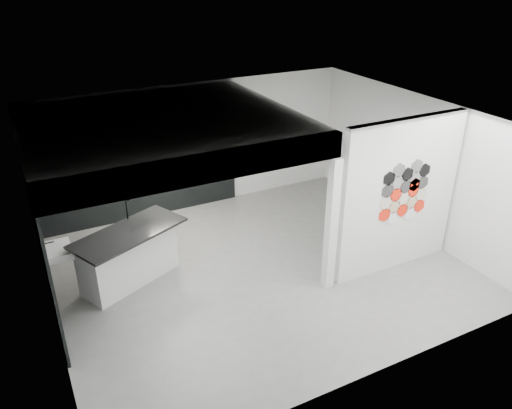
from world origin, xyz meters
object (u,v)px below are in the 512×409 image
object	(u,v)px
kettle	(177,152)
utensil_cup	(98,167)
stockpot	(80,168)
glass_bowl	(204,149)
kitchen_island	(129,255)
bottle_dark	(142,158)
glass_vase	(204,147)
wall_basin	(59,251)
partition_panel	(399,196)

from	to	relation	value
kettle	utensil_cup	distance (m)	1.66
stockpot	glass_bowl	distance (m)	2.62
stockpot	glass_bowl	bearing A→B (deg)	0.00
stockpot	glass_bowl	world-z (taller)	stockpot
kitchen_island	bottle_dark	bearing A→B (deg)	42.38
stockpot	glass_vase	world-z (taller)	glass_vase
glass_bowl	bottle_dark	distance (m)	1.37
glass_bowl	glass_vase	xyz separation A→B (m)	(0.00, 0.00, 0.03)
stockpot	glass_bowl	xyz separation A→B (m)	(2.62, 0.00, -0.03)
wall_basin	kettle	size ratio (longest dim) A/B	2.90
utensil_cup	stockpot	bearing A→B (deg)	180.00
glass_vase	kitchen_island	bearing A→B (deg)	-136.70
partition_panel	stockpot	size ratio (longest dim) A/B	14.48
kitchen_island	stockpot	xyz separation A→B (m)	(-0.31, 2.18, 0.88)
stockpot	bottle_dark	size ratio (longest dim) A/B	1.13
kettle	partition_panel	bearing A→B (deg)	-79.13
kettle	glass_vase	world-z (taller)	kettle
wall_basin	kitchen_island	distance (m)	1.13
partition_panel	bottle_dark	world-z (taller)	partition_panel
wall_basin	stockpot	size ratio (longest dim) A/B	3.10
partition_panel	kitchen_island	world-z (taller)	partition_panel
wall_basin	kettle	world-z (taller)	kettle
partition_panel	glass_bowl	world-z (taller)	partition_panel
glass_bowl	utensil_cup	bearing A→B (deg)	180.00
glass_bowl	bottle_dark	xyz separation A→B (m)	(-1.37, 0.00, 0.04)
stockpot	kettle	xyz separation A→B (m)	(2.00, 0.00, 0.01)
partition_panel	bottle_dark	size ratio (longest dim) A/B	16.35
kettle	glass_bowl	distance (m)	0.62
partition_panel	glass_vase	xyz separation A→B (m)	(-2.08, 3.87, -0.00)
partition_panel	utensil_cup	size ratio (longest dim) A/B	29.37
partition_panel	wall_basin	world-z (taller)	partition_panel
glass_vase	bottle_dark	size ratio (longest dim) A/B	0.93
kitchen_island	stockpot	distance (m)	2.37
bottle_dark	kettle	bearing A→B (deg)	0.00
stockpot	kettle	bearing A→B (deg)	0.00
glass_bowl	utensil_cup	distance (m)	2.28
partition_panel	kitchen_island	size ratio (longest dim) A/B	1.34
glass_bowl	bottle_dark	size ratio (longest dim) A/B	0.75
bottle_dark	stockpot	bearing A→B (deg)	180.00
kitchen_island	stockpot	bearing A→B (deg)	73.83
partition_panel	utensil_cup	world-z (taller)	partition_panel
stockpot	bottle_dark	distance (m)	1.25
wall_basin	glass_vase	world-z (taller)	glass_vase
kettle	glass_vase	xyz separation A→B (m)	(0.62, 0.00, -0.01)
glass_vase	bottle_dark	world-z (taller)	bottle_dark
bottle_dark	wall_basin	bearing A→B (deg)	-134.31
utensil_cup	wall_basin	bearing A→B (deg)	-118.21
bottle_dark	glass_vase	bearing A→B (deg)	0.00
utensil_cup	bottle_dark	bearing A→B (deg)	0.00
stockpot	glass_vase	xyz separation A→B (m)	(2.62, 0.00, 0.00)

